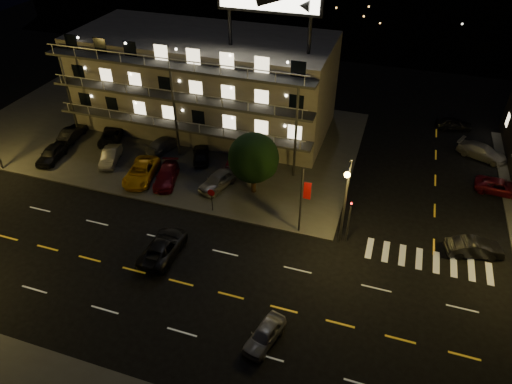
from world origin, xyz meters
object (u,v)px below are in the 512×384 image
(tree, at_px, (253,159))
(lot_car_2, at_px, (141,172))
(road_car_west, at_px, (163,247))
(road_car_east, at_px, (265,334))
(side_car_0, at_px, (475,248))
(lot_car_7, at_px, (164,143))
(lot_car_4, at_px, (218,180))

(tree, distance_m, lot_car_2, 11.55)
(road_car_west, bearing_deg, road_car_east, 152.62)
(side_car_0, height_order, road_car_east, side_car_0)
(tree, distance_m, road_car_east, 16.77)
(lot_car_7, relative_size, road_car_west, 0.88)
(lot_car_4, relative_size, side_car_0, 1.01)
(road_car_west, bearing_deg, lot_car_4, -94.20)
(lot_car_2, relative_size, lot_car_7, 1.17)
(tree, xyz_separation_m, lot_car_7, (-11.58, 4.39, -2.93))
(tree, xyz_separation_m, road_car_west, (-4.17, -10.11, -3.02))
(lot_car_2, relative_size, road_car_west, 1.03)
(tree, bearing_deg, road_car_west, -112.41)
(road_car_east, bearing_deg, tree, 125.56)
(lot_car_2, relative_size, side_car_0, 1.22)
(road_car_east, xyz_separation_m, road_car_west, (-10.10, 5.27, 0.09))
(side_car_0, xyz_separation_m, road_car_east, (-13.45, -12.94, -0.09))
(tree, height_order, road_car_east, tree)
(lot_car_4, bearing_deg, road_car_west, -77.17)
(side_car_0, bearing_deg, lot_car_4, 69.87)
(lot_car_2, distance_m, side_car_0, 30.50)
(road_car_east, height_order, road_car_west, road_car_west)
(lot_car_4, height_order, road_car_east, lot_car_4)
(lot_car_2, relative_size, lot_car_4, 1.21)
(lot_car_2, xyz_separation_m, side_car_0, (30.49, -1.06, -0.17))
(lot_car_2, distance_m, lot_car_4, 7.75)
(lot_car_4, bearing_deg, tree, 23.15)
(lot_car_2, height_order, road_car_east, lot_car_2)
(lot_car_2, height_order, side_car_0, lot_car_2)
(lot_car_4, height_order, lot_car_7, lot_car_4)
(lot_car_2, bearing_deg, lot_car_7, 84.11)
(lot_car_2, height_order, lot_car_4, lot_car_4)
(tree, relative_size, side_car_0, 1.37)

